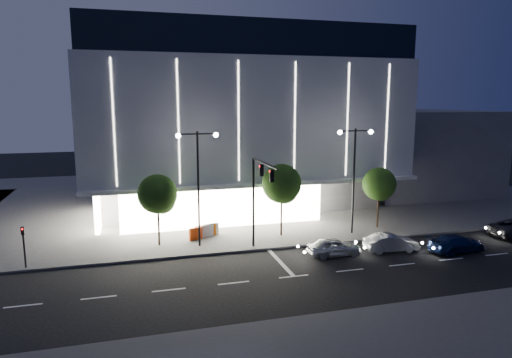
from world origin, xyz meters
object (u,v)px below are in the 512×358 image
object	(u,v)px
street_lamp_east	(354,165)
car_second	(391,243)
tree_left	(158,196)
barrier_a	(196,234)
barrier_d	(201,232)
tree_mid	(282,186)
tree_right	(379,186)
barrier_c	(209,230)
car_third	(456,243)
barrier_b	(212,229)
traffic_mast	(259,188)
car_lead	(334,247)
ped_signal_far	(24,243)
street_lamp_west	(198,172)

from	to	relation	value
street_lamp_east	car_second	distance (m)	7.14
tree_left	barrier_a	bearing A→B (deg)	11.61
car_second	barrier_d	xyz separation A→B (m)	(-13.36, 6.83, -0.02)
tree_left	tree_mid	xyz separation A→B (m)	(10.00, 0.00, 0.30)
street_lamp_east	barrier_d	bearing A→B (deg)	170.48
tree_right	barrier_c	size ratio (longest dim) A/B	5.01
tree_left	barrier_c	distance (m)	5.55
tree_mid	car_third	xyz separation A→B (m)	(11.46, -7.18, -3.68)
barrier_a	barrier_b	size ratio (longest dim) A/B	1.00
traffic_mast	car_second	world-z (taller)	traffic_mast
car_second	car_lead	bearing A→B (deg)	92.25
tree_mid	tree_left	bearing A→B (deg)	-180.00
traffic_mast	barrier_a	size ratio (longest dim) A/B	6.43
ped_signal_far	car_lead	xyz separation A→B (m)	(21.22, -3.03, -1.21)
street_lamp_west	tree_right	bearing A→B (deg)	3.64
tree_right	car_second	world-z (taller)	tree_right
tree_mid	car_lead	xyz separation A→B (m)	(2.20, -5.55, -3.66)
street_lamp_west	car_lead	size ratio (longest dim) A/B	2.28
street_lamp_west	car_third	world-z (taller)	street_lamp_west
traffic_mast	barrier_a	xyz separation A→B (m)	(-4.07, 4.28, -4.38)
tree_left	car_lead	xyz separation A→B (m)	(12.20, -5.55, -3.36)
tree_mid	barrier_d	bearing A→B (deg)	170.64
street_lamp_east	ped_signal_far	bearing A→B (deg)	-176.56
street_lamp_west	barrier_b	size ratio (longest dim) A/B	8.18
car_third	barrier_a	world-z (taller)	car_third
barrier_c	barrier_b	bearing A→B (deg)	-1.79
street_lamp_west	car_lead	bearing A→B (deg)	-26.16
barrier_c	ped_signal_far	bearing A→B (deg)	-174.72
barrier_b	barrier_d	distance (m)	1.07
street_lamp_east	barrier_c	world-z (taller)	street_lamp_east
tree_right	barrier_a	distance (m)	16.43
barrier_b	barrier_d	bearing A→B (deg)	177.16
car_third	barrier_d	bearing A→B (deg)	59.60
tree_right	car_lead	bearing A→B (deg)	-140.80
street_lamp_west	barrier_c	bearing A→B (deg)	63.91
street_lamp_west	ped_signal_far	world-z (taller)	street_lamp_west
barrier_b	car_lead	bearing A→B (deg)	-65.20
ped_signal_far	barrier_b	distance (m)	14.08
car_second	barrier_b	bearing A→B (deg)	64.48
ped_signal_far	tree_mid	bearing A→B (deg)	7.55
car_third	barrier_d	size ratio (longest dim) A/B	4.11
street_lamp_east	barrier_c	size ratio (longest dim) A/B	8.18
barrier_c	car_lead	bearing A→B (deg)	-52.24
street_lamp_west	barrier_a	size ratio (longest dim) A/B	8.18
car_second	barrier_c	xyz separation A→B (m)	(-12.62, 7.16, -0.02)
ped_signal_far	car_third	distance (m)	30.87
ped_signal_far	car_third	bearing A→B (deg)	-8.68
tree_right	car_third	bearing A→B (deg)	-71.04
car_lead	barrier_a	bearing A→B (deg)	59.34
tree_mid	barrier_b	distance (m)	6.84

